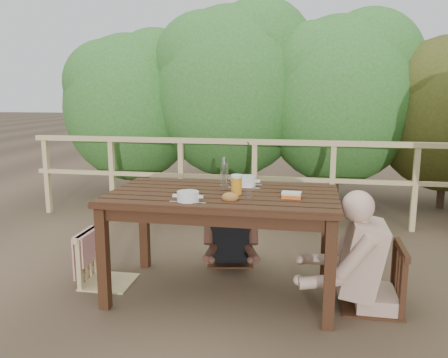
% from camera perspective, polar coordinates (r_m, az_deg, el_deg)
% --- Properties ---
extents(ground, '(60.00, 60.00, 0.00)m').
position_cam_1_polar(ground, '(3.72, -0.15, -13.91)').
color(ground, brown).
rests_on(ground, ground).
extents(table, '(1.71, 0.96, 0.79)m').
position_cam_1_polar(table, '(3.57, -0.15, -8.13)').
color(table, black).
rests_on(table, ground).
extents(chair_left, '(0.42, 0.42, 0.82)m').
position_cam_1_polar(chair_left, '(3.86, -14.29, -6.80)').
color(chair_left, tan).
rests_on(chair_left, ground).
extents(chair_far, '(0.48, 0.48, 0.83)m').
position_cam_1_polar(chair_far, '(4.23, 0.81, -4.84)').
color(chair_far, black).
rests_on(chair_far, ground).
extents(chair_right, '(0.45, 0.45, 0.89)m').
position_cam_1_polar(chair_right, '(3.51, 18.08, -8.16)').
color(chair_right, black).
rests_on(chair_right, ground).
extents(woman, '(0.56, 0.65, 1.15)m').
position_cam_1_polar(woman, '(4.20, 0.86, -2.66)').
color(woman, black).
rests_on(woman, ground).
extents(diner_right, '(0.71, 0.58, 1.42)m').
position_cam_1_polar(diner_right, '(3.44, 18.83, -3.98)').
color(diner_right, tan).
rests_on(diner_right, ground).
extents(railing, '(5.60, 0.10, 1.01)m').
position_cam_1_polar(railing, '(5.46, 3.80, -0.34)').
color(railing, tan).
rests_on(railing, ground).
extents(hedge_row, '(6.60, 1.60, 3.80)m').
position_cam_1_polar(hedge_row, '(6.53, 8.85, 13.66)').
color(hedge_row, '#2F6126').
rests_on(hedge_row, ground).
extents(soup_near, '(0.26, 0.26, 0.09)m').
position_cam_1_polar(soup_near, '(3.19, -4.49, -2.29)').
color(soup_near, white).
rests_on(soup_near, table).
extents(soup_far, '(0.29, 0.29, 0.10)m').
position_cam_1_polar(soup_far, '(3.71, 2.69, -0.35)').
color(soup_far, silver).
rests_on(soup_far, table).
extents(bread_roll, '(0.12, 0.09, 0.07)m').
position_cam_1_polar(bread_roll, '(3.21, 0.78, -2.29)').
color(bread_roll, olive).
rests_on(bread_roll, table).
extents(beer_glass, '(0.08, 0.08, 0.16)m').
position_cam_1_polar(beer_glass, '(3.40, 1.58, -0.79)').
color(beer_glass, orange).
rests_on(beer_glass, table).
extents(bottle, '(0.06, 0.06, 0.27)m').
position_cam_1_polar(bottle, '(3.55, 0.01, 0.60)').
color(bottle, white).
rests_on(bottle, table).
extents(tumbler, '(0.06, 0.06, 0.07)m').
position_cam_1_polar(tumbler, '(3.22, 3.03, -2.24)').
color(tumbler, silver).
rests_on(tumbler, table).
extents(butter_tub, '(0.14, 0.11, 0.06)m').
position_cam_1_polar(butter_tub, '(3.31, 8.36, -2.12)').
color(butter_tub, white).
rests_on(butter_tub, table).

